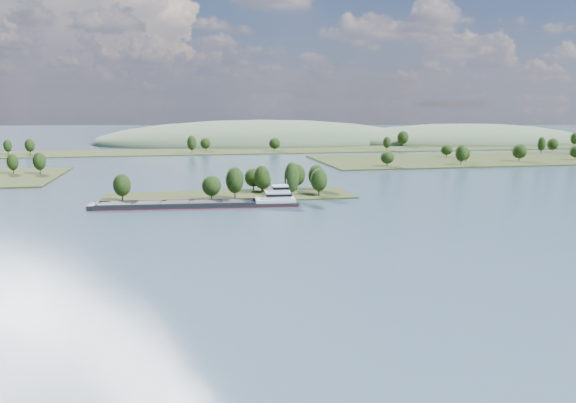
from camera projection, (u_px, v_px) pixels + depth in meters
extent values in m
plane|color=#334458|center=(247.00, 228.00, 169.26)|extent=(1800.00, 1800.00, 0.00)
cube|color=#253115|center=(229.00, 197.00, 227.25)|extent=(100.00, 30.00, 1.20)
cylinder|color=black|center=(292.00, 192.00, 218.97)|extent=(0.50, 0.50, 4.68)
ellipsoid|color=black|center=(292.00, 177.00, 217.95)|extent=(5.92, 5.92, 12.02)
cylinder|color=black|center=(253.00, 186.00, 240.33)|extent=(0.50, 0.50, 3.11)
ellipsoid|color=black|center=(253.00, 177.00, 239.65)|extent=(7.62, 7.62, 7.99)
cylinder|color=black|center=(235.00, 193.00, 219.25)|extent=(0.50, 0.50, 4.05)
ellipsoid|color=black|center=(235.00, 180.00, 218.37)|extent=(7.08, 7.08, 10.40)
cylinder|color=black|center=(263.00, 189.00, 234.56)|extent=(0.50, 0.50, 2.67)
ellipsoid|color=black|center=(263.00, 181.00, 233.97)|extent=(6.91, 6.91, 6.88)
cylinder|color=black|center=(212.00, 196.00, 215.53)|extent=(0.50, 0.50, 3.11)
ellipsoid|color=black|center=(211.00, 186.00, 214.86)|extent=(7.34, 7.34, 8.00)
cylinder|color=black|center=(123.00, 196.00, 213.84)|extent=(0.50, 0.50, 3.40)
ellipsoid|color=black|center=(122.00, 185.00, 213.10)|extent=(6.69, 6.69, 8.75)
cylinder|color=black|center=(262.00, 188.00, 232.59)|extent=(0.50, 0.50, 3.77)
ellipsoid|color=black|center=(262.00, 177.00, 231.77)|extent=(6.72, 6.72, 9.69)
cylinder|color=black|center=(316.00, 186.00, 240.70)|extent=(0.50, 0.50, 3.55)
ellipsoid|color=black|center=(316.00, 175.00, 239.93)|extent=(7.15, 7.15, 9.12)
cylinder|color=black|center=(319.00, 191.00, 226.20)|extent=(0.50, 0.50, 3.58)
ellipsoid|color=black|center=(319.00, 180.00, 225.42)|extent=(6.93, 6.93, 9.22)
cylinder|color=black|center=(297.00, 186.00, 240.34)|extent=(0.50, 0.50, 3.69)
ellipsoid|color=black|center=(297.00, 175.00, 239.54)|extent=(7.53, 7.53, 9.48)
cylinder|color=black|center=(40.00, 170.00, 295.62)|extent=(0.50, 0.50, 3.71)
ellipsoid|color=black|center=(39.00, 161.00, 294.81)|extent=(6.63, 6.63, 9.53)
cylinder|color=black|center=(13.00, 170.00, 295.61)|extent=(0.50, 0.50, 3.47)
ellipsoid|color=black|center=(13.00, 162.00, 294.86)|extent=(5.80, 5.80, 8.91)
cube|color=#253115|center=(546.00, 158.00, 387.24)|extent=(320.00, 90.00, 1.60)
cylinder|color=black|center=(387.00, 164.00, 330.92)|extent=(0.50, 0.50, 2.94)
ellipsoid|color=black|center=(387.00, 157.00, 330.28)|extent=(8.01, 8.01, 7.57)
cylinder|color=black|center=(552.00, 150.00, 427.01)|extent=(0.50, 0.50, 3.48)
ellipsoid|color=black|center=(553.00, 144.00, 426.25)|extent=(8.29, 8.29, 8.95)
cylinder|color=black|center=(575.00, 157.00, 369.39)|extent=(0.50, 0.50, 3.12)
ellipsoid|color=black|center=(575.00, 151.00, 368.71)|extent=(7.54, 7.54, 8.03)
cylinder|color=black|center=(519.00, 158.00, 359.49)|extent=(0.50, 0.50, 3.66)
ellipsoid|color=black|center=(520.00, 151.00, 358.70)|extent=(9.24, 9.24, 9.41)
cylinder|color=black|center=(461.00, 161.00, 339.26)|extent=(0.50, 0.50, 3.98)
ellipsoid|color=black|center=(461.00, 153.00, 338.39)|extent=(7.35, 7.35, 10.23)
cylinder|color=black|center=(465.00, 160.00, 354.49)|extent=(0.50, 0.50, 2.94)
ellipsoid|color=black|center=(466.00, 154.00, 353.85)|extent=(5.48, 5.48, 7.57)
cylinder|color=black|center=(446.00, 155.00, 389.07)|extent=(0.50, 0.50, 2.84)
ellipsoid|color=black|center=(447.00, 150.00, 388.45)|extent=(7.99, 7.99, 7.31)
cylinder|color=black|center=(541.00, 151.00, 415.66)|extent=(0.50, 0.50, 4.06)
ellipsoid|color=black|center=(542.00, 144.00, 414.78)|extent=(5.83, 5.83, 10.44)
cube|color=#253115|center=(203.00, 152.00, 439.87)|extent=(900.00, 60.00, 1.20)
cylinder|color=black|center=(8.00, 152.00, 410.72)|extent=(0.50, 0.50, 3.59)
ellipsoid|color=black|center=(8.00, 146.00, 409.94)|extent=(5.95, 5.95, 9.23)
cylinder|color=black|center=(387.00, 148.00, 448.63)|extent=(0.50, 0.50, 3.55)
ellipsoid|color=black|center=(387.00, 142.00, 447.86)|extent=(6.31, 6.31, 9.13)
cylinder|color=black|center=(206.00, 149.00, 442.86)|extent=(0.50, 0.50, 3.34)
ellipsoid|color=black|center=(205.00, 143.00, 442.13)|extent=(8.08, 8.08, 8.59)
cylinder|color=black|center=(574.00, 144.00, 492.10)|extent=(0.50, 0.50, 3.91)
ellipsoid|color=black|center=(575.00, 138.00, 491.25)|extent=(7.09, 7.09, 10.06)
cylinder|color=black|center=(403.00, 144.00, 488.36)|extent=(0.50, 0.50, 4.42)
ellipsoid|color=black|center=(403.00, 137.00, 487.39)|extent=(9.77, 9.77, 11.37)
cylinder|color=black|center=(30.00, 152.00, 411.69)|extent=(0.50, 0.50, 3.75)
ellipsoid|color=black|center=(30.00, 145.00, 410.87)|extent=(7.11, 7.11, 9.64)
cylinder|color=black|center=(275.00, 149.00, 441.11)|extent=(0.50, 0.50, 3.40)
ellipsoid|color=black|center=(275.00, 143.00, 440.37)|extent=(9.10, 9.10, 8.74)
cylinder|color=black|center=(192.00, 150.00, 421.18)|extent=(0.50, 0.50, 4.36)
ellipsoid|color=black|center=(192.00, 143.00, 420.23)|extent=(7.03, 7.03, 11.22)
ellipsoid|color=#445B3E|center=(464.00, 142.00, 557.28)|extent=(260.00, 140.00, 36.00)
ellipsoid|color=#445B3E|center=(260.00, 142.00, 548.00)|extent=(320.00, 160.00, 44.00)
cube|color=black|center=(198.00, 206.00, 204.38)|extent=(73.85, 15.35, 2.02)
cube|color=maroon|center=(198.00, 207.00, 204.45)|extent=(74.05, 15.55, 0.23)
cube|color=black|center=(178.00, 200.00, 207.77)|extent=(56.67, 5.18, 0.73)
cube|color=black|center=(176.00, 205.00, 198.97)|extent=(56.67, 5.18, 0.73)
cube|color=black|center=(177.00, 203.00, 203.39)|extent=(55.51, 12.88, 0.28)
cube|color=black|center=(120.00, 203.00, 201.15)|extent=(8.86, 8.19, 0.32)
cube|color=black|center=(149.00, 203.00, 202.25)|extent=(8.86, 8.19, 0.32)
cube|color=black|center=(177.00, 202.00, 203.34)|extent=(8.86, 8.19, 0.32)
cube|color=black|center=(205.00, 202.00, 204.44)|extent=(8.86, 8.19, 0.32)
cube|color=black|center=(233.00, 201.00, 205.54)|extent=(8.86, 8.19, 0.32)
cube|color=black|center=(93.00, 207.00, 200.28)|extent=(3.44, 8.45, 1.83)
cylinder|color=black|center=(95.00, 203.00, 200.16)|extent=(0.24, 0.24, 2.02)
cube|color=silver|center=(275.00, 200.00, 207.21)|extent=(15.36, 10.01, 1.10)
cube|color=silver|center=(278.00, 195.00, 206.99)|extent=(9.76, 8.08, 2.75)
cube|color=black|center=(278.00, 194.00, 206.93)|extent=(9.95, 8.28, 0.83)
cube|color=silver|center=(280.00, 189.00, 206.69)|extent=(5.95, 5.95, 2.02)
cube|color=black|center=(280.00, 188.00, 206.62)|extent=(6.14, 6.14, 0.73)
cube|color=silver|center=(280.00, 186.00, 206.50)|extent=(6.34, 6.34, 0.18)
cylinder|color=silver|center=(286.00, 183.00, 206.56)|extent=(0.20, 0.20, 2.38)
cylinder|color=black|center=(270.00, 184.00, 208.76)|extent=(0.50, 0.50, 1.10)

